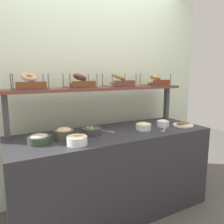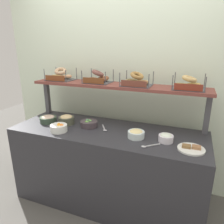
{
  "view_description": "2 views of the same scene",
  "coord_description": "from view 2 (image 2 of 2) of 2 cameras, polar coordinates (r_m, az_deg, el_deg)",
  "views": [
    {
      "loc": [
        -0.99,
        -1.83,
        1.41
      ],
      "look_at": [
        -0.01,
        0.0,
        1.05
      ],
      "focal_mm": 34.86,
      "sensor_mm": 36.0,
      "label": 1
    },
    {
      "loc": [
        0.77,
        -1.83,
        1.68
      ],
      "look_at": [
        0.03,
        0.07,
        1.03
      ],
      "focal_mm": 33.59,
      "sensor_mm": 36.0,
      "label": 2
    }
  ],
  "objects": [
    {
      "name": "shelf_riser_left",
      "position": [
        2.77,
        -17.16,
        3.8
      ],
      "size": [
        0.05,
        0.05,
        0.4
      ],
      "primitive_type": "cube",
      "color": "#4C4C51",
      "rests_on": "deli_counter"
    },
    {
      "name": "bagel_basket_cinnamon_raisin",
      "position": [
        2.36,
        -3.91,
        9.13
      ],
      "size": [
        0.29,
        0.26,
        0.15
      ],
      "color": "#4C4C51",
      "rests_on": "upper_shelf"
    },
    {
      "name": "ground_plane",
      "position": [
        2.6,
        -1.2,
        -22.53
      ],
      "size": [
        8.0,
        8.0,
        0.0
      ],
      "primitive_type": "plane",
      "color": "#595651"
    },
    {
      "name": "deli_counter",
      "position": [
        2.35,
        -1.27,
        -14.59
      ],
      "size": [
        1.98,
        0.7,
        0.85
      ],
      "primitive_type": "cube",
      "color": "#2D2D33",
      "rests_on": "ground_plane"
    },
    {
      "name": "bowl_fruit_salad",
      "position": [
        2.18,
        -14.25,
        -4.17
      ],
      "size": [
        0.17,
        0.17,
        0.08
      ],
      "color": "white",
      "rests_on": "deli_counter"
    },
    {
      "name": "bowl_cream_cheese",
      "position": [
        1.95,
        14.46,
        -6.77
      ],
      "size": [
        0.13,
        0.13,
        0.08
      ],
      "color": "white",
      "rests_on": "deli_counter"
    },
    {
      "name": "bowl_egg_salad",
      "position": [
        1.98,
        6.58,
        -5.88
      ],
      "size": [
        0.16,
        0.16,
        0.08
      ],
      "color": "white",
      "rests_on": "deli_counter"
    },
    {
      "name": "serving_spoon_near_plate",
      "position": [
        1.84,
        9.72,
        -9.1
      ],
      "size": [
        0.15,
        0.12,
        0.01
      ],
      "color": "#B7B7BC",
      "rests_on": "deli_counter"
    },
    {
      "name": "bowl_tuna_salad",
      "position": [
        2.46,
        -16.96,
        -1.81
      ],
      "size": [
        0.19,
        0.19,
        0.08
      ],
      "color": "#364937",
      "rests_on": "deli_counter"
    },
    {
      "name": "shelf_riser_right",
      "position": [
        2.2,
        24.53,
        -0.59
      ],
      "size": [
        0.05,
        0.05,
        0.4
      ],
      "primitive_type": "cube",
      "color": "#4C4C51",
      "rests_on": "deli_counter"
    },
    {
      "name": "bowl_hummus",
      "position": [
        2.36,
        -12.28,
        -1.99
      ],
      "size": [
        0.17,
        0.17,
        0.1
      ],
      "color": "#4F5240",
      "rests_on": "deli_counter"
    },
    {
      "name": "bagel_basket_plain",
      "position": [
        2.6,
        -13.81,
        9.49
      ],
      "size": [
        0.3,
        0.26,
        0.15
      ],
      "color": "#4C4C51",
      "rests_on": "upper_shelf"
    },
    {
      "name": "bagel_basket_sesame",
      "position": [
        2.13,
        20.12,
        7.08
      ],
      "size": [
        0.29,
        0.25,
        0.14
      ],
      "color": "#4C4C51",
      "rests_on": "upper_shelf"
    },
    {
      "name": "bowl_veggie_mix",
      "position": [
        2.25,
        -6.31,
        -3.15
      ],
      "size": [
        0.18,
        0.18,
        0.07
      ],
      "color": "#453A3F",
      "rests_on": "deli_counter"
    },
    {
      "name": "serving_plate_white",
      "position": [
        1.88,
        20.74,
        -9.31
      ],
      "size": [
        0.22,
        0.22,
        0.04
      ],
      "color": "white",
      "rests_on": "deli_counter"
    },
    {
      "name": "back_wall",
      "position": [
        2.55,
        3.4,
        6.83
      ],
      "size": [
        3.18,
        0.06,
        2.4
      ],
      "primitive_type": "cube",
      "color": "silver",
      "rests_on": "ground_plane"
    },
    {
      "name": "serving_spoon_by_edge",
      "position": [
        2.17,
        -2.11,
        -4.6
      ],
      "size": [
        0.11,
        0.16,
        0.01
      ],
      "color": "#B7B7BC",
      "rests_on": "deli_counter"
    },
    {
      "name": "bagel_basket_everything",
      "position": [
        2.19,
        6.7,
        8.36
      ],
      "size": [
        0.3,
        0.25,
        0.15
      ],
      "color": "#4C4C51",
      "rests_on": "upper_shelf"
    },
    {
      "name": "upper_shelf",
      "position": [
        2.27,
        1.22,
        7.21
      ],
      "size": [
        1.94,
        0.32,
        0.03
      ],
      "primitive_type": "cube",
      "color": "brown",
      "rests_on": "shelf_riser_left"
    }
  ]
}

